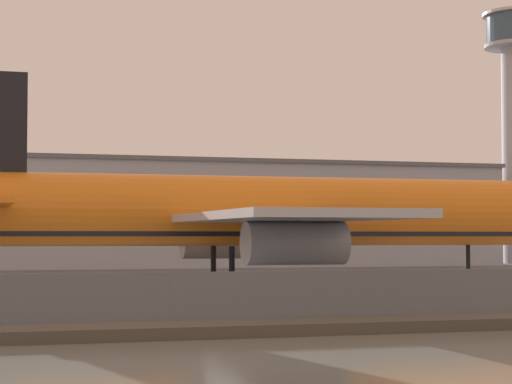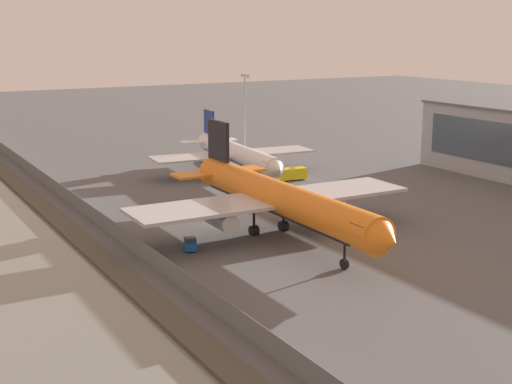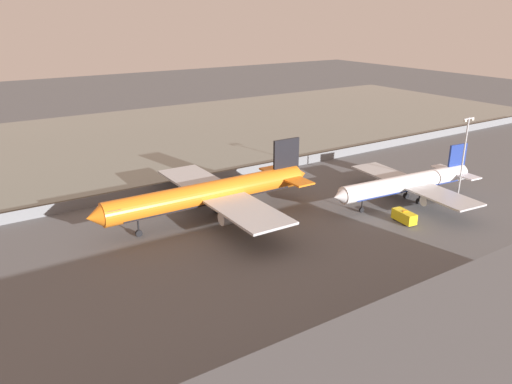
% 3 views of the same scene
% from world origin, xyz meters
% --- Properties ---
extents(ground_plane, '(500.00, 500.00, 0.00)m').
position_xyz_m(ground_plane, '(0.00, 0.00, 0.00)').
color(ground_plane, '#565659').
extents(waterfront_lagoon, '(320.00, 98.00, 0.01)m').
position_xyz_m(waterfront_lagoon, '(0.00, -71.00, 0.00)').
color(waterfront_lagoon, gray).
rests_on(waterfront_lagoon, ground).
extents(shoreline_seawall, '(320.00, 3.00, 0.50)m').
position_xyz_m(shoreline_seawall, '(0.00, -20.50, 0.25)').
color(shoreline_seawall, '#474238').
rests_on(shoreline_seawall, ground).
extents(perimeter_fence, '(280.00, 0.10, 2.38)m').
position_xyz_m(perimeter_fence, '(0.00, -16.00, 1.19)').
color(perimeter_fence, slate).
rests_on(perimeter_fence, ground).
extents(cargo_jet_orange, '(47.95, 40.79, 14.19)m').
position_xyz_m(cargo_jet_orange, '(9.93, 3.74, 5.42)').
color(cargo_jet_orange, orange).
rests_on(cargo_jet_orange, ground).
extents(passenger_jet_white, '(38.40, 33.02, 11.41)m').
position_xyz_m(passenger_jet_white, '(-30.04, 18.67, 4.35)').
color(passenger_jet_white, white).
rests_on(passenger_jet_white, ground).
extents(baggage_tug, '(3.57, 2.70, 1.80)m').
position_xyz_m(baggage_tug, '(9.41, -9.17, 0.81)').
color(baggage_tug, '#19519E').
rests_on(baggage_tug, ground).
extents(ops_van, '(2.73, 5.42, 2.48)m').
position_xyz_m(ops_van, '(-20.90, 26.14, 1.28)').
color(ops_van, yellow).
rests_on(ops_van, ground).
extents(apron_light_mast_apron_east, '(3.20, 0.40, 19.01)m').
position_xyz_m(apron_light_mast_apron_east, '(-38.41, 25.41, 10.76)').
color(apron_light_mast_apron_east, '#A8A8AD').
rests_on(apron_light_mast_apron_east, ground).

